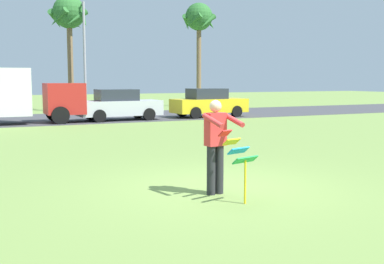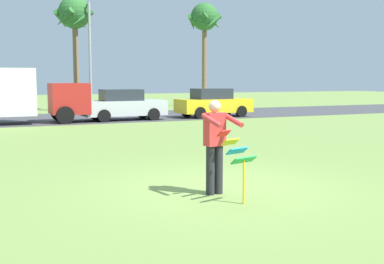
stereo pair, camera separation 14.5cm
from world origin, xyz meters
name	(u,v)px [view 2 (the right image)]	position (x,y,z in m)	size (l,w,h in m)	color
ground_plane	(220,188)	(0.00, 0.00, 0.00)	(120.00, 120.00, 0.00)	olive
road_strip	(63,118)	(0.00, 18.26, 0.01)	(120.00, 8.00, 0.01)	#424247
person_kite_flyer	(215,143)	(-0.31, -0.41, 0.95)	(0.59, 0.69, 1.73)	#26262B
kite_held	(237,154)	(-0.22, -1.06, 0.84)	(0.53, 0.70, 1.23)	red
parked_truck_red_cab	(6,94)	(-2.95, 15.86, 1.41)	(6.72, 2.18, 2.62)	#B2231E
parked_car_silver	(124,105)	(2.70, 15.86, 0.77)	(4.24, 1.92, 1.60)	silver
parked_car_yellow	(213,103)	(7.89, 15.86, 0.77)	(4.26, 1.95, 1.60)	yellow
palm_tree_right_near	(75,17)	(1.87, 24.00, 6.15)	(2.58, 2.71, 7.49)	brown
palm_tree_centre_far	(204,21)	(12.00, 25.55, 6.56)	(2.58, 2.71, 7.93)	brown
streetlight_pole	(89,50)	(2.56, 23.03, 4.00)	(0.24, 1.65, 7.00)	#9E9EA3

